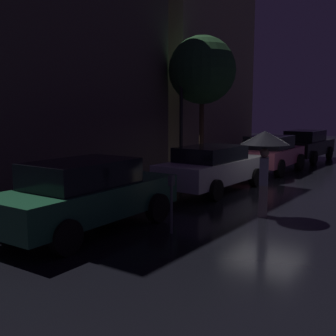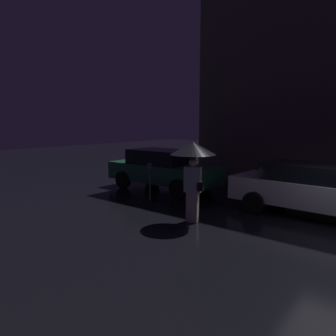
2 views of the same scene
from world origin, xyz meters
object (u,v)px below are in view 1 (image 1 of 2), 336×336
pedestrian_with_umbrella (265,147)px  parking_meter (171,198)px  parked_car_white (213,167)px  parked_car_pink (270,153)px  street_lamp_near (181,100)px  parked_car_green (87,194)px  parked_car_black (306,145)px

pedestrian_with_umbrella → parking_meter: size_ratio=1.68×
parked_car_white → parked_car_pink: (4.97, 0.01, 0.04)m
parked_car_pink → street_lamp_near: street_lamp_near is taller
parked_car_green → street_lamp_near: bearing=17.7°
parked_car_green → parked_car_black: (15.50, 0.01, -0.00)m
parked_car_black → street_lamp_near: bearing=161.9°
street_lamp_near → parked_car_black: bearing=-18.9°
pedestrian_with_umbrella → street_lamp_near: 7.04m
parked_car_green → street_lamp_near: street_lamp_near is taller
pedestrian_with_umbrella → parking_meter: (-2.52, 1.04, -0.96)m
parked_car_white → parked_car_black: size_ratio=1.00×
street_lamp_near → parked_car_green: bearing=-161.1°
parked_car_green → parked_car_pink: size_ratio=1.16×
parked_car_white → parked_car_green: bearing=-179.2°
parked_car_white → street_lamp_near: bearing=52.1°
parking_meter → street_lamp_near: size_ratio=0.29×
parked_car_green → parked_car_pink: 10.61m
parked_car_white → parking_meter: 5.05m
parked_car_white → parked_car_pink: bearing=1.0°
pedestrian_with_umbrella → parked_car_green: bearing=121.7°
parked_car_green → street_lamp_near: size_ratio=1.06×
parked_car_black → pedestrian_with_umbrella: size_ratio=2.16×
parking_meter → street_lamp_near: bearing=32.0°
parked_car_pink → pedestrian_with_umbrella: pedestrian_with_umbrella is taller
parked_car_white → parked_car_pink: parked_car_pink is taller
parked_car_green → parked_car_white: bearing=-1.2°
pedestrian_with_umbrella → street_lamp_near: bearing=31.0°
parked_car_white → pedestrian_with_umbrella: bearing=-129.0°
parked_car_black → pedestrian_with_umbrella: (-12.12, -2.71, 0.93)m
street_lamp_near → pedestrian_with_umbrella: bearing=-129.4°
pedestrian_with_umbrella → parking_meter: bearing=137.9°
parked_car_pink → pedestrian_with_umbrella: size_ratio=1.85×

